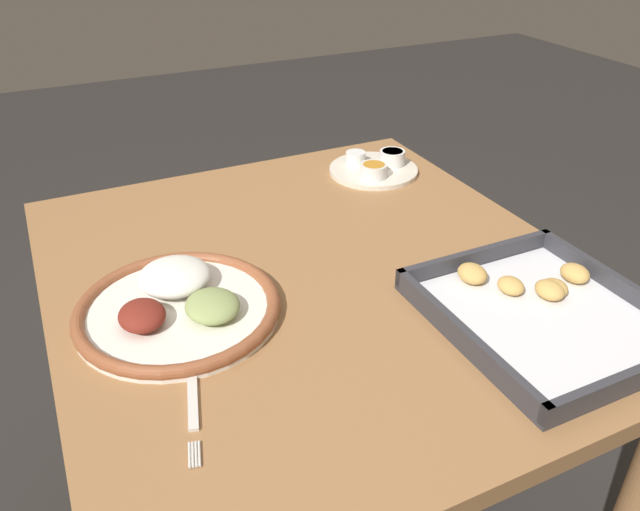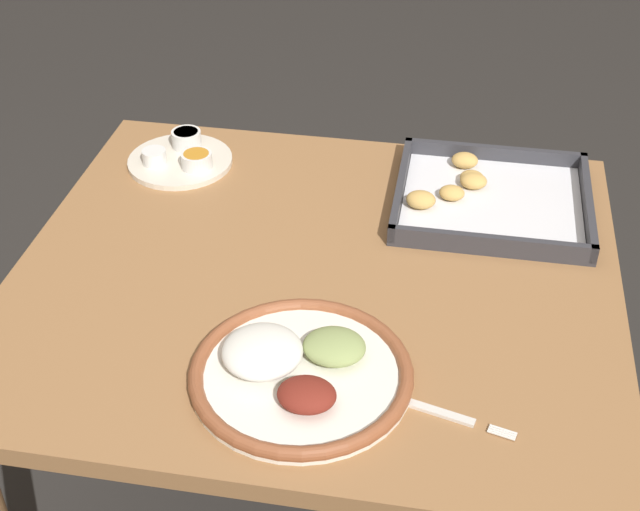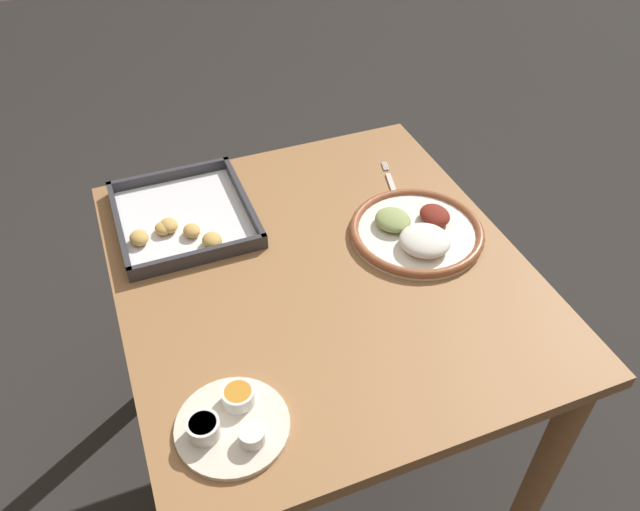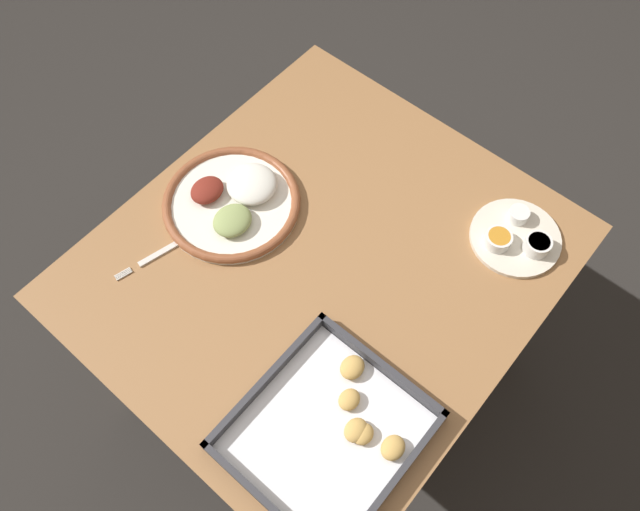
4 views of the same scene
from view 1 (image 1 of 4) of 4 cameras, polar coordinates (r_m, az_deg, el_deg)
The scene contains 5 objects.
dining_table at distance 1.08m, azimuth -0.16°, elevation -6.87°, with size 0.92×0.83×0.72m.
dinner_plate at distance 0.93m, azimuth -12.85°, elevation -4.43°, with size 0.30×0.30×0.05m.
fork at distance 0.79m, azimuth -11.57°, elevation -12.43°, with size 0.19×0.06×0.00m.
saucer_plate at distance 1.35m, azimuth 5.05°, elevation 8.09°, with size 0.19×0.19×0.04m.
baking_tray at distance 0.95m, azimuth 19.58°, elevation -4.66°, with size 0.32×0.30×0.04m.
Camera 1 is at (0.77, -0.36, 1.27)m, focal length 35.00 mm.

